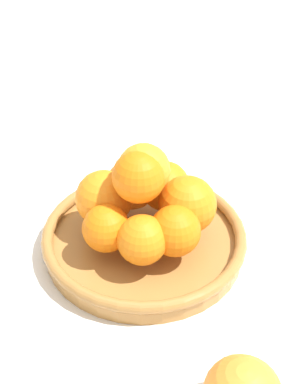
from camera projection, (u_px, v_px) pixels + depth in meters
ground_plane at (144, 248)px, 0.78m from camera, size 4.00×4.00×0.00m
fruit_bowl at (144, 238)px, 0.77m from camera, size 0.29×0.29×0.04m
orange_pile at (145, 200)px, 0.73m from camera, size 0.19×0.19×0.13m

